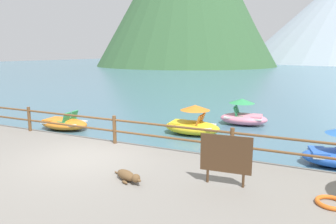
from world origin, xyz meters
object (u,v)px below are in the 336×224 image
Objects in this scene: pedal_boat_1 at (243,116)px; pedal_boat_2 at (192,124)px; pedal_boat_3 at (64,123)px; dog_resting at (128,176)px; sign_board at (226,155)px; life_ring at (331,203)px.

pedal_boat_1 is 3.13m from pedal_boat_2.
pedal_boat_3 is (-5.56, -1.63, -0.16)m from pedal_boat_2.
dog_resting is 7.62m from pedal_boat_3.
pedal_boat_1 is at bearing 59.01° from pedal_boat_2.
sign_board is 1.18× the size of dog_resting.
pedal_boat_3 is at bearing 144.28° from dog_resting.
pedal_boat_3 is at bearing 160.51° from life_ring.
sign_board is 9.16m from pedal_boat_3.
pedal_boat_1 reaches higher than life_ring.
sign_board reaches higher than dog_resting.
sign_board is 8.12m from pedal_boat_1.
pedal_boat_2 is 1.03× the size of pedal_boat_3.
pedal_boat_3 is (-6.18, 4.44, -0.26)m from dog_resting.
sign_board is 2.37m from dog_resting.
pedal_boat_2 is (-2.78, 5.32, -0.70)m from sign_board.
pedal_boat_2 reaches higher than pedal_boat_3.
pedal_boat_1 is 8.37m from pedal_boat_3.
pedal_boat_3 is at bearing -148.99° from pedal_boat_1.
pedal_boat_2 is (-1.61, -2.68, -0.00)m from pedal_boat_1.
dog_resting is at bearing -160.75° from sign_board.
life_ring is 11.18m from pedal_boat_3.
dog_resting is (-2.16, -0.75, -0.61)m from sign_board.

